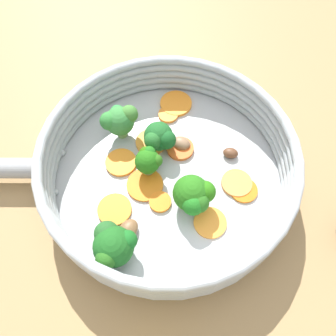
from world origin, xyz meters
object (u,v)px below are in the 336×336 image
(broccoli_floret_2, at_px, (148,162))
(mushroom_piece_0, at_px, (231,153))
(skillet, at_px, (168,176))
(carrot_slice_6, at_px, (115,210))
(carrot_slice_7, at_px, (121,162))
(carrot_slice_3, at_px, (237,183))
(broccoli_floret_4, at_px, (113,245))
(mushroom_piece_2, at_px, (128,230))
(carrot_slice_8, at_px, (244,190))
(carrot_slice_1, at_px, (160,202))
(carrot_slice_2, at_px, (180,149))
(broccoli_floret_1, at_px, (159,138))
(mushroom_piece_1, at_px, (181,143))
(carrot_slice_0, at_px, (168,115))
(carrot_slice_5, at_px, (210,223))
(carrot_slice_10, at_px, (145,185))
(carrot_slice_9, at_px, (151,142))
(broccoli_floret_0, at_px, (119,120))
(broccoli_floret_3, at_px, (194,196))
(carrot_slice_4, at_px, (177,104))

(broccoli_floret_2, bearing_deg, mushroom_piece_0, -71.01)
(skillet, xyz_separation_m, carrot_slice_6, (-0.06, 0.06, 0.01))
(carrot_slice_6, height_order, carrot_slice_7, same)
(carrot_slice_3, distance_m, broccoli_floret_4, 0.18)
(mushroom_piece_2, bearing_deg, carrot_slice_8, -63.50)
(carrot_slice_1, relative_size, carrot_slice_2, 0.76)
(carrot_slice_6, xyz_separation_m, broccoli_floret_1, (0.10, -0.05, 0.02))
(carrot_slice_1, distance_m, carrot_slice_3, 0.10)
(carrot_slice_2, bearing_deg, mushroom_piece_1, -3.62)
(carrot_slice_1, bearing_deg, broccoli_floret_1, 6.82)
(carrot_slice_3, xyz_separation_m, mushroom_piece_0, (0.04, 0.01, 0.00))
(carrot_slice_0, distance_m, carrot_slice_6, 0.16)
(carrot_slice_8, xyz_separation_m, mushroom_piece_2, (-0.07, 0.14, 0.01))
(carrot_slice_0, distance_m, mushroom_piece_1, 0.06)
(carrot_slice_5, relative_size, broccoli_floret_1, 0.90)
(carrot_slice_10, bearing_deg, mushroom_piece_0, -62.46)
(carrot_slice_9, bearing_deg, carrot_slice_6, 162.68)
(broccoli_floret_0, distance_m, broccoli_floret_4, 0.17)
(carrot_slice_2, height_order, carrot_slice_8, carrot_slice_2)
(broccoli_floret_0, bearing_deg, carrot_slice_10, -151.01)
(carrot_slice_9, relative_size, broccoli_floret_1, 0.95)
(skillet, height_order, carrot_slice_2, carrot_slice_2)
(broccoli_floret_0, bearing_deg, broccoli_floret_2, -141.51)
(carrot_slice_7, bearing_deg, broccoli_floret_1, -60.09)
(broccoli_floret_3, bearing_deg, broccoli_floret_0, 46.97)
(carrot_slice_4, height_order, carrot_slice_6, same)
(mushroom_piece_1, bearing_deg, carrot_slice_5, -157.60)
(carrot_slice_6, bearing_deg, broccoli_floret_3, -80.02)
(broccoli_floret_4, bearing_deg, carrot_slice_1, -33.72)
(carrot_slice_7, xyz_separation_m, carrot_slice_8, (-0.02, -0.16, -0.00))
(carrot_slice_3, distance_m, broccoli_floret_0, 0.18)
(broccoli_floret_0, distance_m, mushroom_piece_1, 0.09)
(carrot_slice_1, relative_size, carrot_slice_10, 0.59)
(carrot_slice_3, distance_m, mushroom_piece_1, 0.09)
(carrot_slice_2, bearing_deg, carrot_slice_6, 142.89)
(carrot_slice_1, xyz_separation_m, carrot_slice_7, (0.05, 0.06, 0.00))
(broccoli_floret_3, bearing_deg, broccoli_floret_1, 32.45)
(skillet, bearing_deg, carrot_slice_3, -94.08)
(carrot_slice_3, height_order, carrot_slice_8, carrot_slice_3)
(carrot_slice_6, relative_size, broccoli_floret_0, 0.83)
(broccoli_floret_4, height_order, mushroom_piece_1, broccoli_floret_4)
(carrot_slice_2, xyz_separation_m, carrot_slice_8, (-0.05, -0.09, -0.00))
(carrot_slice_8, bearing_deg, carrot_slice_10, 92.38)
(carrot_slice_7, relative_size, broccoli_floret_4, 0.77)
(broccoli_floret_0, height_order, mushroom_piece_2, broccoli_floret_0)
(carrot_slice_3, height_order, carrot_slice_9, same)
(carrot_slice_0, distance_m, carrot_slice_10, 0.12)
(carrot_slice_10, distance_m, broccoli_floret_1, 0.06)
(carrot_slice_3, bearing_deg, broccoli_floret_0, 68.37)
(carrot_slice_8, distance_m, mushroom_piece_1, 0.11)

